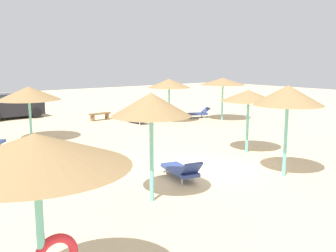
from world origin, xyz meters
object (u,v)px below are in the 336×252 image
at_px(parasol_1, 151,105).
at_px(bench_1, 100,115).
at_px(parked_car, 11,107).
at_px(lounger_2, 197,113).
at_px(parasol_3, 169,83).
at_px(parasol_7, 36,154).
at_px(parasol_5, 248,96).
at_px(lounger_3, 138,118).
at_px(parasol_6, 288,96).
at_px(parasol_2, 223,81).
at_px(lounger_1, 181,170).
at_px(parasol_0, 29,93).

relative_size(parasol_1, bench_1, 2.03).
xyz_separation_m(bench_1, parked_car, (-4.37, 4.45, 0.48)).
xyz_separation_m(lounger_2, parked_car, (-10.16, 7.63, 0.51)).
distance_m(parasol_3, parasol_7, 19.18).
xyz_separation_m(parasol_5, parasol_7, (-10.83, -5.23, 0.19)).
bearing_deg(lounger_3, parked_car, 128.38).
bearing_deg(lounger_3, parasol_7, -128.15).
bearing_deg(parasol_3, parasol_7, -134.10).
bearing_deg(lounger_3, parasol_6, -100.23).
relative_size(parasol_5, bench_1, 1.79).
bearing_deg(lounger_3, parasol_5, -93.57).
height_order(parasol_2, lounger_1, parasol_2).
relative_size(parasol_6, parked_car, 0.77).
relative_size(parasol_5, lounger_3, 1.41).
xyz_separation_m(parasol_3, parasol_7, (-13.35, -13.78, 0.16)).
bearing_deg(lounger_2, parked_car, 143.10).
distance_m(lounger_3, bench_1, 2.92).
distance_m(parasol_7, lounger_2, 21.33).
xyz_separation_m(parasol_1, parasol_7, (-4.25, -3.13, -0.09)).
distance_m(parasol_5, bench_1, 12.14).
bearing_deg(parasol_3, parasol_1, -130.51).
bearing_deg(parasol_6, bench_1, 86.25).
xyz_separation_m(parasol_6, parked_car, (-3.39, 19.41, -1.96)).
xyz_separation_m(parasol_7, parked_car, (5.79, 21.61, -1.82)).
distance_m(parasol_6, lounger_1, 4.31).
relative_size(parasol_0, parasol_5, 1.13).
xyz_separation_m(parasol_5, lounger_3, (0.58, 9.29, -2.13)).
relative_size(parasol_1, lounger_1, 1.57).
height_order(parasol_2, parasol_3, parasol_2).
height_order(parasol_7, parked_car, parasol_7).
height_order(parasol_1, parasol_7, parasol_1).
relative_size(parasol_3, parasol_5, 1.03).
relative_size(parasol_3, lounger_3, 1.45).
bearing_deg(parasol_1, lounger_1, 27.25).
distance_m(parasol_0, parasol_2, 12.23).
height_order(parasol_0, parked_car, parasol_0).
bearing_deg(parasol_2, lounger_3, 155.18).
distance_m(parasol_2, lounger_2, 2.96).
relative_size(parasol_6, parasol_7, 1.06).
relative_size(parasol_0, parked_car, 0.75).
distance_m(lounger_1, lounger_2, 13.85).
distance_m(parasol_0, parasol_3, 8.97).
relative_size(parasol_2, lounger_2, 1.50).
bearing_deg(parasol_0, parasol_6, -66.94).
distance_m(parasol_3, bench_1, 5.12).
relative_size(lounger_2, bench_1, 1.31).
relative_size(parasol_1, lounger_2, 1.54).
distance_m(parasol_5, lounger_2, 10.36).
distance_m(parasol_3, lounger_3, 3.00).
bearing_deg(parasol_7, parasol_3, 45.90).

